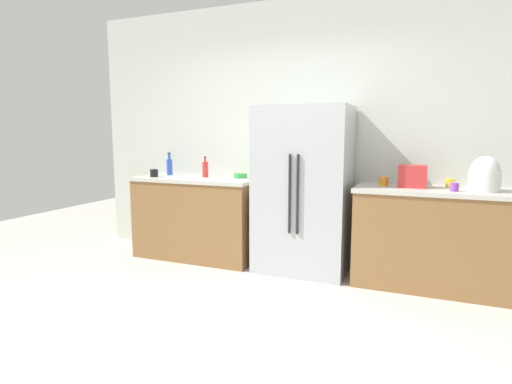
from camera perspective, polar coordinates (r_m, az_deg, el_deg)
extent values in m
plane|color=beige|center=(3.38, -4.21, -17.26)|extent=(10.19, 10.19, 0.00)
cube|color=silver|center=(4.72, 5.47, 7.98)|extent=(5.09, 0.10, 2.88)
cube|color=olive|center=(4.91, -7.99, -3.69)|extent=(1.42, 0.62, 0.90)
cube|color=beige|center=(4.84, -8.10, 1.77)|extent=(1.45, 0.65, 0.04)
cube|color=olive|center=(4.26, 22.97, -6.10)|extent=(1.39, 0.62, 0.90)
cube|color=beige|center=(4.17, 23.33, 0.18)|extent=(1.42, 0.65, 0.04)
cube|color=#B7BABF|center=(4.33, 6.44, 0.25)|extent=(0.94, 0.62, 1.72)
cylinder|color=#262628|center=(4.04, 4.61, -0.30)|extent=(0.02, 0.02, 0.77)
cylinder|color=#262628|center=(4.01, 5.70, -0.36)|extent=(0.02, 0.02, 0.77)
cube|color=red|center=(4.16, 20.67, 2.04)|extent=(0.25, 0.18, 0.21)
cylinder|color=white|center=(4.14, 28.82, 1.39)|extent=(0.26, 0.26, 0.19)
sphere|color=white|center=(4.14, 28.91, 2.69)|extent=(0.24, 0.24, 0.24)
cylinder|color=blue|center=(5.17, -11.77, 3.35)|extent=(0.07, 0.07, 0.19)
cylinder|color=blue|center=(5.16, -11.81, 4.77)|extent=(0.03, 0.03, 0.07)
cylinder|color=#333338|center=(5.16, -11.82, 5.24)|extent=(0.04, 0.04, 0.02)
cylinder|color=red|center=(4.85, -6.97, 3.07)|extent=(0.07, 0.07, 0.17)
cylinder|color=red|center=(4.84, -6.99, 4.38)|extent=(0.02, 0.02, 0.05)
cylinder|color=#333338|center=(4.84, -7.00, 4.77)|extent=(0.03, 0.03, 0.02)
cylinder|color=yellow|center=(4.35, 25.07, 1.15)|extent=(0.08, 0.08, 0.08)
cylinder|color=orange|center=(4.22, 17.07, 1.42)|extent=(0.09, 0.09, 0.08)
cylinder|color=purple|center=(4.04, 25.54, 0.61)|extent=(0.07, 0.07, 0.07)
cylinder|color=black|center=(4.98, -13.80, 2.54)|extent=(0.09, 0.09, 0.09)
cylinder|color=green|center=(4.73, -2.17, 2.25)|extent=(0.16, 0.16, 0.05)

